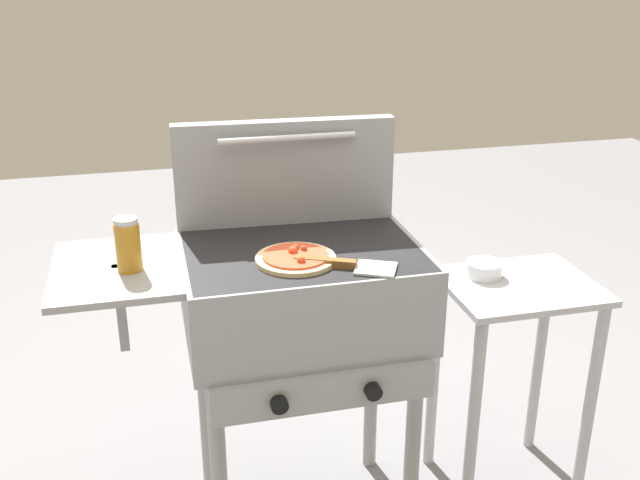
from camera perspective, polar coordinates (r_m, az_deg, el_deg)
The scene contains 7 objects.
grill at distance 2.02m, azimuth -1.74°, elevation -4.53°, with size 0.96×0.53×0.90m.
grill_lid_open at distance 2.11m, azimuth -2.72°, elevation 5.29°, with size 0.63×0.09×0.30m.
pizza_pepperoni at distance 1.89m, azimuth -1.89°, elevation -1.40°, with size 0.21×0.21×0.03m.
sauce_jar at distance 1.87m, azimuth -14.62°, elevation -0.36°, with size 0.06×0.06×0.14m.
spatula at distance 1.85m, azimuth 2.00°, elevation -1.92°, with size 0.26×0.16×0.02m.
prep_table at distance 2.35m, azimuth 14.73°, elevation -7.73°, with size 0.44×0.36×0.73m.
topping_bowl_near at distance 2.27m, azimuth 12.54°, elevation -2.25°, with size 0.11×0.11×0.04m.
Camera 1 is at (-0.39, -1.78, 1.65)m, focal length 41.41 mm.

